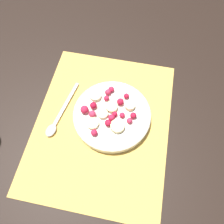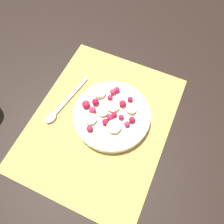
{
  "view_description": "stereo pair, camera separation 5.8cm",
  "coord_description": "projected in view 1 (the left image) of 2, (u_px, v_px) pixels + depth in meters",
  "views": [
    {
      "loc": [
        -0.23,
        -0.07,
        0.56
      ],
      "look_at": [
        0.02,
        -0.02,
        0.04
      ],
      "focal_mm": 35.0,
      "sensor_mm": 36.0,
      "label": 1
    },
    {
      "loc": [
        -0.21,
        -0.13,
        0.56
      ],
      "look_at": [
        0.02,
        -0.02,
        0.04
      ],
      "focal_mm": 35.0,
      "sensor_mm": 36.0,
      "label": 2
    }
  ],
  "objects": [
    {
      "name": "placemat",
      "position": [
        102.0,
        124.0,
        0.6
      ],
      "size": [
        0.46,
        0.37,
        0.01
      ],
      "color": "#E0B251",
      "rests_on": "ground_plane"
    },
    {
      "name": "ground_plane",
      "position": [
        102.0,
        124.0,
        0.61
      ],
      "size": [
        3.0,
        3.0,
        0.0
      ],
      "primitive_type": "plane",
      "color": "black"
    },
    {
      "name": "spoon",
      "position": [
        58.0,
        119.0,
        0.6
      ],
      "size": [
        0.18,
        0.05,
        0.01
      ],
      "rotation": [
        0.0,
        0.0,
        2.96
      ],
      "color": "silver",
      "rests_on": "placemat"
    },
    {
      "name": "fruit_bowl",
      "position": [
        112.0,
        115.0,
        0.6
      ],
      "size": [
        0.21,
        0.21,
        0.05
      ],
      "color": "silver",
      "rests_on": "placemat"
    }
  ]
}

